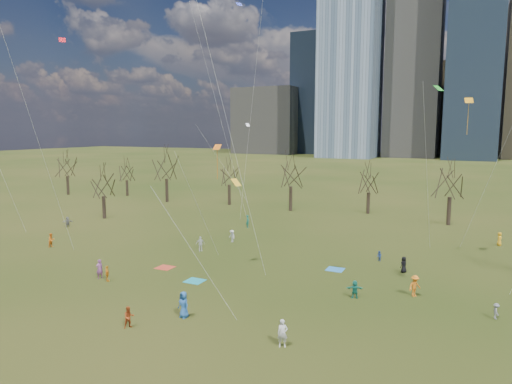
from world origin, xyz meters
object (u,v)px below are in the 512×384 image
at_px(blanket_teal, 195,281).
at_px(person_0, 184,305).
at_px(person_1, 283,333).
at_px(person_2, 129,317).
at_px(blanket_navy, 335,269).
at_px(person_4, 107,274).
at_px(blanket_crimson, 165,268).

distance_m(blanket_teal, person_0, 7.89).
bearing_deg(blanket_teal, person_1, -34.70).
relative_size(blanket_teal, person_2, 1.07).
bearing_deg(person_1, blanket_navy, 66.13).
height_order(person_0, person_4, person_0).
height_order(person_0, person_2, person_0).
bearing_deg(person_0, person_2, -111.97).
xyz_separation_m(blanket_teal, person_2, (1.26, -9.96, 0.74)).
bearing_deg(person_0, person_4, 177.03).
bearing_deg(person_4, blanket_crimson, -71.26).
distance_m(blanket_crimson, person_2, 13.50).
distance_m(blanket_teal, blanket_crimson, 5.20).
bearing_deg(person_4, person_0, -158.81).
height_order(blanket_crimson, person_2, person_2).
bearing_deg(person_0, blanket_navy, 82.80).
relative_size(blanket_teal, blanket_navy, 1.00).
distance_m(blanket_teal, blanket_navy, 13.39).
xyz_separation_m(blanket_teal, blanket_navy, (10.27, 8.59, 0.00)).
bearing_deg(person_2, person_1, -47.52).
height_order(person_1, person_2, person_1).
bearing_deg(blanket_teal, blanket_crimson, 156.18).
height_order(blanket_teal, person_0, person_0).
bearing_deg(blanket_crimson, person_4, -111.42).
distance_m(blanket_teal, person_1, 14.13).
bearing_deg(blanket_teal, person_2, -82.79).
distance_m(person_1, person_2, 10.51).
bearing_deg(person_1, blanket_teal, 116.88).
height_order(blanket_crimson, person_0, person_0).
bearing_deg(person_0, person_1, 8.39).
xyz_separation_m(blanket_crimson, person_0, (8.36, -9.06, 0.94)).
height_order(blanket_navy, person_1, person_1).
height_order(blanket_teal, blanket_crimson, same).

